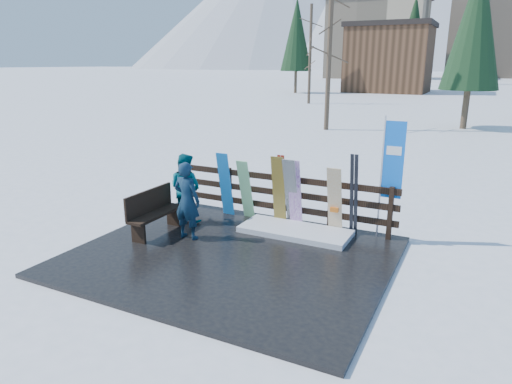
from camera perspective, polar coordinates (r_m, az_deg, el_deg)
The scene contains 18 objects.
ground at distance 9.09m, azimuth -3.13°, elevation -8.20°, with size 700.00×700.00×0.00m, color white.
deck at distance 9.07m, azimuth -3.13°, elevation -7.97°, with size 6.00×5.00×0.08m, color black.
fence at distance 10.68m, azimuth 2.67°, elevation -0.26°, with size 5.60×0.10×1.15m.
snow_patch at distance 10.08m, azimuth 4.91°, elevation -4.88°, with size 2.41×1.00×0.12m, color white.
bench at distance 10.19m, azimuth -12.71°, elevation -2.28°, with size 0.41×1.50×0.97m.
snowboard_0 at distance 11.02m, azimuth -3.86°, elevation 0.95°, with size 0.31×0.03×1.61m, color blue.
snowboard_1 at distance 10.77m, azimuth -1.30°, elevation 0.29°, with size 0.29×0.03×1.50m, color white.
snowboard_2 at distance 10.39m, azimuth 2.86°, elevation 0.16°, with size 0.30×0.03×1.64m, color gold.
snowboard_3 at distance 10.25m, azimuth 4.88°, elevation -0.22°, with size 0.29×0.03×1.61m, color white.
snowboard_4 at distance 10.28m, azimuth 4.41°, elevation -0.11°, with size 0.29×0.03×1.65m, color black.
snowboard_5 at distance 9.97m, azimuth 9.80°, elevation -1.09°, with size 0.31×0.03×1.54m, color white.
ski_pair_a at distance 10.44m, azimuth 3.20°, elevation 0.27°, with size 0.16×0.17×1.64m.
ski_pair_b at distance 9.89m, azimuth 12.13°, elevation -0.40°, with size 0.17×0.31×1.82m.
rental_flag at distance 9.78m, azimuth 16.45°, elevation 3.31°, with size 0.45×0.04×2.60m.
person_front at distance 9.67m, azimuth -8.62°, elevation -1.08°, with size 0.61×0.40×1.67m, color #14394E.
person_back at distance 10.74m, azimuth -8.81°, elevation 0.51°, with size 0.79×0.62×1.63m, color #055764.
resort_buildings at distance 122.78m, azimuth 26.47°, elevation 17.13°, with size 73.00×87.60×22.60m.
trees at distance 55.25m, azimuth 27.19°, elevation 16.19°, with size 42.09×68.63×12.55m.
Camera 1 is at (4.16, -7.18, 3.70)m, focal length 32.00 mm.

